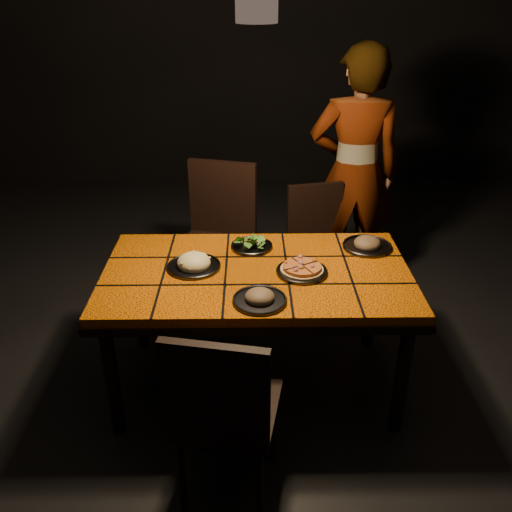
{
  "coord_description": "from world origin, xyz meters",
  "views": [
    {
      "loc": [
        -0.04,
        -2.48,
        2.11
      ],
      "look_at": [
        -0.0,
        0.03,
        0.82
      ],
      "focal_mm": 38.0,
      "sensor_mm": 36.0,
      "label": 1
    }
  ],
  "objects_px": {
    "chair_far_left": "(218,229)",
    "plate_pizza": "(302,270)",
    "chair_near": "(223,409)",
    "chair_far_right": "(318,239)",
    "plate_pasta": "(194,264)",
    "dining_table": "(257,283)",
    "diner": "(354,174)"
  },
  "relations": [
    {
      "from": "dining_table",
      "to": "chair_far_left",
      "type": "distance_m",
      "value": 0.9
    },
    {
      "from": "chair_near",
      "to": "plate_pasta",
      "type": "xyz_separation_m",
      "value": [
        -0.18,
        0.82,
        0.24
      ]
    },
    {
      "from": "chair_near",
      "to": "plate_pizza",
      "type": "xyz_separation_m",
      "value": [
        0.38,
        0.76,
        0.23
      ]
    },
    {
      "from": "chair_far_left",
      "to": "chair_far_right",
      "type": "height_order",
      "value": "chair_far_left"
    },
    {
      "from": "chair_near",
      "to": "chair_far_right",
      "type": "bearing_deg",
      "value": -98.15
    },
    {
      "from": "chair_far_left",
      "to": "plate_pasta",
      "type": "height_order",
      "value": "chair_far_left"
    },
    {
      "from": "chair_near",
      "to": "chair_far_left",
      "type": "xyz_separation_m",
      "value": [
        -0.09,
        1.66,
        0.06
      ]
    },
    {
      "from": "chair_far_right",
      "to": "diner",
      "type": "xyz_separation_m",
      "value": [
        0.27,
        0.25,
        0.39
      ]
    },
    {
      "from": "chair_far_left",
      "to": "plate_pasta",
      "type": "xyz_separation_m",
      "value": [
        -0.08,
        -0.83,
        0.18
      ]
    },
    {
      "from": "plate_pizza",
      "to": "chair_far_right",
      "type": "bearing_deg",
      "value": 77.65
    },
    {
      "from": "plate_pasta",
      "to": "diner",
      "type": "bearing_deg",
      "value": 47.36
    },
    {
      "from": "chair_far_right",
      "to": "chair_far_left",
      "type": "bearing_deg",
      "value": 170.96
    },
    {
      "from": "chair_far_left",
      "to": "plate_pasta",
      "type": "bearing_deg",
      "value": -80.55
    },
    {
      "from": "dining_table",
      "to": "chair_far_right",
      "type": "distance_m",
      "value": 1.02
    },
    {
      "from": "diner",
      "to": "dining_table",
      "type": "bearing_deg",
      "value": 61.88
    },
    {
      "from": "chair_far_left",
      "to": "diner",
      "type": "xyz_separation_m",
      "value": [
        0.95,
        0.29,
        0.29
      ]
    },
    {
      "from": "dining_table",
      "to": "diner",
      "type": "bearing_deg",
      "value": 58.59
    },
    {
      "from": "dining_table",
      "to": "chair_near",
      "type": "relative_size",
      "value": 1.73
    },
    {
      "from": "chair_far_left",
      "to": "plate_pizza",
      "type": "bearing_deg",
      "value": -46.73
    },
    {
      "from": "chair_near",
      "to": "diner",
      "type": "distance_m",
      "value": 2.15
    },
    {
      "from": "plate_pizza",
      "to": "plate_pasta",
      "type": "distance_m",
      "value": 0.57
    },
    {
      "from": "chair_far_left",
      "to": "plate_pizza",
      "type": "xyz_separation_m",
      "value": [
        0.48,
        -0.9,
        0.18
      ]
    },
    {
      "from": "dining_table",
      "to": "diner",
      "type": "xyz_separation_m",
      "value": [
        0.7,
        1.15,
        0.21
      ]
    },
    {
      "from": "chair_far_right",
      "to": "diner",
      "type": "distance_m",
      "value": 0.53
    },
    {
      "from": "chair_near",
      "to": "diner",
      "type": "xyz_separation_m",
      "value": [
        0.85,
        1.94,
        0.35
      ]
    },
    {
      "from": "chair_near",
      "to": "chair_far_right",
      "type": "distance_m",
      "value": 1.79
    },
    {
      "from": "chair_far_right",
      "to": "chair_near",
      "type": "bearing_deg",
      "value": -121.32
    },
    {
      "from": "dining_table",
      "to": "chair_near",
      "type": "bearing_deg",
      "value": -100.77
    },
    {
      "from": "chair_far_left",
      "to": "plate_pizza",
      "type": "relative_size",
      "value": 3.43
    },
    {
      "from": "dining_table",
      "to": "plate_pasta",
      "type": "bearing_deg",
      "value": 174.65
    },
    {
      "from": "chair_near",
      "to": "chair_far_left",
      "type": "distance_m",
      "value": 1.66
    },
    {
      "from": "chair_near",
      "to": "diner",
      "type": "height_order",
      "value": "diner"
    }
  ]
}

